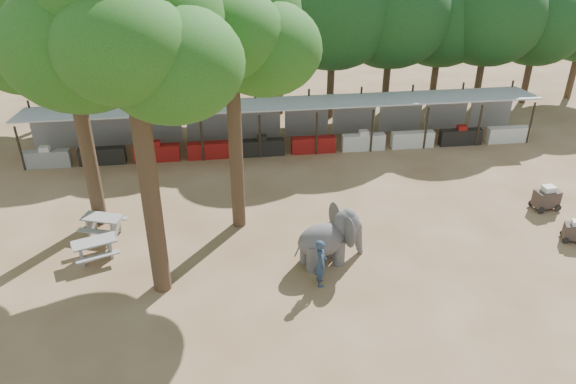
{
  "coord_description": "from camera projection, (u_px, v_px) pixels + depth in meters",
  "views": [
    {
      "loc": [
        -3.53,
        -14.73,
        12.98
      ],
      "look_at": [
        -1.0,
        5.0,
        2.0
      ],
      "focal_mm": 35.0,
      "sensor_mm": 36.0,
      "label": 1
    }
  ],
  "objects": [
    {
      "name": "ground",
      "position": [
        335.0,
        310.0,
        19.46
      ],
      "size": [
        100.0,
        100.0,
        0.0
      ],
      "primitive_type": "plane",
      "color": "brown",
      "rests_on": "ground"
    },
    {
      "name": "vendor_stalls",
      "position": [
        286.0,
        127.0,
        30.9
      ],
      "size": [
        28.0,
        2.99,
        2.8
      ],
      "color": "#9D9FA5",
      "rests_on": "ground"
    },
    {
      "name": "yard_tree_left",
      "position": [
        62.0,
        30.0,
        20.72
      ],
      "size": [
        7.1,
        6.9,
        11.02
      ],
      "color": "#332316",
      "rests_on": "ground"
    },
    {
      "name": "yard_tree_center",
      "position": [
        125.0,
        32.0,
        16.23
      ],
      "size": [
        7.1,
        6.9,
        12.04
      ],
      "color": "#332316",
      "rests_on": "ground"
    },
    {
      "name": "yard_tree_back",
      "position": [
        226.0,
        22.0,
        20.36
      ],
      "size": [
        7.1,
        6.9,
        11.36
      ],
      "color": "#332316",
      "rests_on": "ground"
    },
    {
      "name": "backdrop_trees",
      "position": [
        275.0,
        26.0,
        33.29
      ],
      "size": [
        46.46,
        5.95,
        8.33
      ],
      "color": "#332316",
      "rests_on": "ground"
    },
    {
      "name": "elephant",
      "position": [
        331.0,
        237.0,
        21.47
      ],
      "size": [
        2.94,
        2.16,
        2.18
      ],
      "rotation": [
        0.0,
        0.0,
        0.26
      ],
      "color": "#484546",
      "rests_on": "ground"
    },
    {
      "name": "handler",
      "position": [
        321.0,
        263.0,
        20.27
      ],
      "size": [
        0.47,
        0.69,
        1.9
      ],
      "primitive_type": "imported",
      "rotation": [
        0.0,
        0.0,
        1.55
      ],
      "color": "#26384C",
      "rests_on": "ground"
    },
    {
      "name": "picnic_table_near",
      "position": [
        95.0,
        247.0,
        21.86
      ],
      "size": [
        2.03,
        1.93,
        0.82
      ],
      "rotation": [
        0.0,
        0.0,
        0.34
      ],
      "color": "gray",
      "rests_on": "ground"
    },
    {
      "name": "picnic_table_far",
      "position": [
        103.0,
        223.0,
        23.44
      ],
      "size": [
        2.01,
        1.91,
        0.82
      ],
      "rotation": [
        0.0,
        0.0,
        -0.33
      ],
      "color": "gray",
      "rests_on": "ground"
    },
    {
      "name": "cart_front",
      "position": [
        576.0,
        231.0,
        22.97
      ],
      "size": [
        1.15,
        0.96,
        0.96
      ],
      "rotation": [
        0.0,
        0.0,
        -0.38
      ],
      "color": "#322521",
      "rests_on": "ground"
    },
    {
      "name": "cart_back",
      "position": [
        547.0,
        198.0,
        25.22
      ],
      "size": [
        1.27,
        0.92,
        1.16
      ],
      "rotation": [
        0.0,
        0.0,
        0.13
      ],
      "color": "#322521",
      "rests_on": "ground"
    }
  ]
}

